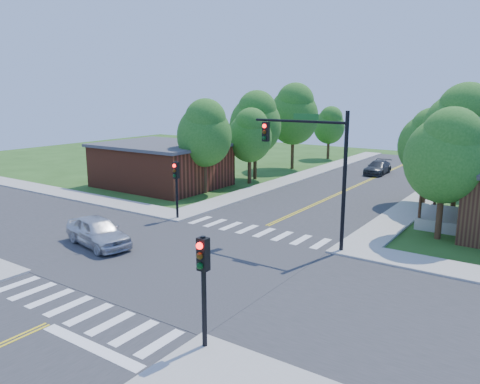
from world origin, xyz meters
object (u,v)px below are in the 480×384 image
Objects in this scene: signal_mast_ne at (314,156)px; car_silver at (98,232)px; signal_pole_nw at (176,179)px; car_dgrey at (378,168)px; signal_pole_se at (203,272)px.

signal_mast_ne is 1.47× the size of car_silver.
car_silver is (-9.39, -6.38, -4.06)m from signal_mast_ne.
car_dgrey is at bearing 77.83° from signal_pole_nw.
car_silver reaches higher than car_dgrey.
signal_pole_nw is 24.57m from car_dgrey.
signal_pole_se is at bearing -101.50° from car_silver.
car_dgrey is (-4.35, 23.93, -4.20)m from signal_mast_ne.
car_dgrey is at bearing 2.60° from car_silver.
signal_mast_ne is at bearing 0.07° from signal_pole_nw.
signal_mast_ne reaches higher than car_silver.
signal_pole_se is at bearing -81.92° from car_dgrey.
signal_pole_se is 35.71m from car_dgrey.
signal_pole_se is 15.84m from signal_pole_nw.
signal_pole_nw is 6.64m from car_silver.
signal_mast_ne reaches higher than signal_pole_se.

